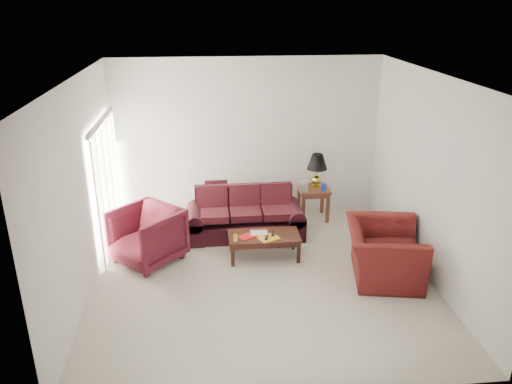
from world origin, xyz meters
The scene contains 19 objects.
floor centered at (0.00, 0.00, 0.00)m, with size 5.00×5.00×0.00m, color beige.
blinds centered at (-2.42, 1.30, 1.08)m, with size 0.10×2.00×2.16m, color silver.
sofa centered at (-0.13, 1.42, 0.42)m, with size 2.05×0.89×0.84m, color black, non-canonical shape.
throw_pillow centered at (-0.62, 1.89, 0.68)m, with size 0.41×0.12×0.41m, color black.
end_table centered at (1.22, 2.04, 0.31)m, with size 0.57×0.57×0.62m, color #51391B, non-canonical shape.
table_lamp centered at (1.28, 2.11, 0.94)m, with size 0.38×0.38×0.64m, color gold, non-canonical shape.
clock centered at (0.99, 1.88, 0.70)m, with size 0.15×0.05×0.15m, color silver.
blue_canister centered at (1.37, 1.88, 0.70)m, with size 0.09×0.09×0.15m, color #1C35B7.
picture_frame centered at (1.08, 2.20, 0.71)m, with size 0.14×0.02×0.17m, color white.
floor_lamp centered at (-2.26, 2.06, 0.81)m, with size 0.26×0.26×1.62m, color white, non-canonical shape.
armchair_left centered at (-1.77, 0.66, 0.45)m, with size 0.96×0.98×0.90m, color #45101B.
armchair_right centered at (1.82, -0.18, 0.41)m, with size 1.25×1.10×0.82m, color #471110.
coffee_table centered at (0.11, 0.59, 0.20)m, with size 1.15×0.57×0.40m, color black, non-canonical shape.
magazine_red centered at (-0.17, 0.55, 0.41)m, with size 0.25×0.19×0.01m, color #B71512.
magazine_white centered at (0.03, 0.65, 0.41)m, with size 0.28×0.21×0.02m, color silver.
magazine_orange centered at (0.16, 0.46, 0.41)m, with size 0.31×0.23×0.02m, color gold.
remote_a centered at (0.13, 0.44, 0.43)m, with size 0.04×0.15×0.02m, color black.
remote_b centered at (0.25, 0.58, 0.43)m, with size 0.05×0.18×0.02m, color black.
yellow_glass centered at (-0.37, 0.43, 0.46)m, with size 0.06×0.06×0.11m, color gold.
Camera 1 is at (-0.76, -6.59, 3.99)m, focal length 35.00 mm.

